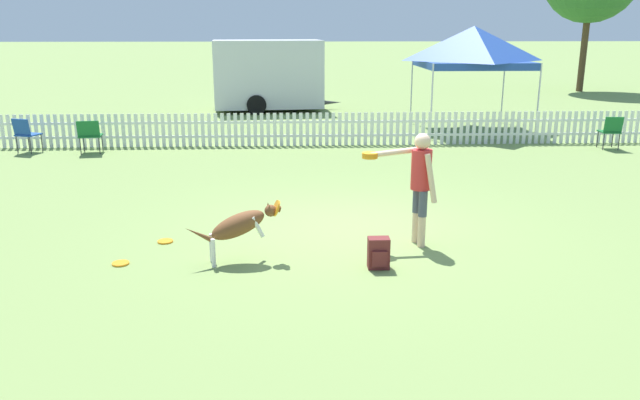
# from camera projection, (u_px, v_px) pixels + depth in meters

# --- Properties ---
(ground_plane) EXTENTS (240.00, 240.00, 0.00)m
(ground_plane) POSITION_uv_depth(u_px,v_px,m) (352.00, 230.00, 9.43)
(ground_plane) COLOR olive
(handler_person) EXTENTS (1.01, 0.46, 1.58)m
(handler_person) POSITION_uv_depth(u_px,v_px,m) (418.00, 176.00, 8.53)
(handler_person) COLOR beige
(handler_person) RESTS_ON ground_plane
(leaping_dog) EXTENTS (1.24, 0.47, 0.79)m
(leaping_dog) POSITION_uv_depth(u_px,v_px,m) (240.00, 225.00, 8.03)
(leaping_dog) COLOR brown
(leaping_dog) RESTS_ON ground_plane
(frisbee_near_handler) EXTENTS (0.22, 0.22, 0.02)m
(frisbee_near_handler) POSITION_uv_depth(u_px,v_px,m) (121.00, 263.00, 8.06)
(frisbee_near_handler) COLOR orange
(frisbee_near_handler) RESTS_ON ground_plane
(frisbee_near_dog) EXTENTS (0.22, 0.22, 0.02)m
(frisbee_near_dog) POSITION_uv_depth(u_px,v_px,m) (165.00, 241.00, 8.88)
(frisbee_near_dog) COLOR orange
(frisbee_near_dog) RESTS_ON ground_plane
(backpack_on_grass) EXTENTS (0.27, 0.22, 0.40)m
(backpack_on_grass) POSITION_uv_depth(u_px,v_px,m) (379.00, 253.00, 7.88)
(backpack_on_grass) COLOR maroon
(backpack_on_grass) RESTS_ON ground_plane
(picket_fence) EXTENTS (25.48, 0.04, 0.84)m
(picket_fence) POSITION_uv_depth(u_px,v_px,m) (327.00, 129.00, 15.99)
(picket_fence) COLOR white
(picket_fence) RESTS_ON ground_plane
(folding_chair_blue_left) EXTENTS (0.48, 0.50, 0.83)m
(folding_chair_blue_left) POSITION_uv_depth(u_px,v_px,m) (611.00, 129.00, 15.46)
(folding_chair_blue_left) COLOR #333338
(folding_chair_blue_left) RESTS_ON ground_plane
(folding_chair_center) EXTENTS (0.58, 0.59, 0.81)m
(folding_chair_center) POSITION_uv_depth(u_px,v_px,m) (90.00, 134.00, 14.95)
(folding_chair_center) COLOR #333338
(folding_chair_center) RESTS_ON ground_plane
(folding_chair_green_right) EXTENTS (0.59, 0.61, 0.85)m
(folding_chair_green_right) POSITION_uv_depth(u_px,v_px,m) (25.00, 132.00, 14.99)
(folding_chair_green_right) COLOR #333338
(folding_chair_green_right) RESTS_ON ground_plane
(canopy_tent_main) EXTENTS (2.95, 2.95, 2.98)m
(canopy_tent_main) POSITION_uv_depth(u_px,v_px,m) (473.00, 47.00, 17.76)
(canopy_tent_main) COLOR silver
(canopy_tent_main) RESTS_ON ground_plane
(equipment_trailer) EXTENTS (4.71, 2.54, 2.50)m
(equipment_trailer) POSITION_uv_depth(u_px,v_px,m) (268.00, 74.00, 22.41)
(equipment_trailer) COLOR silver
(equipment_trailer) RESTS_ON ground_plane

